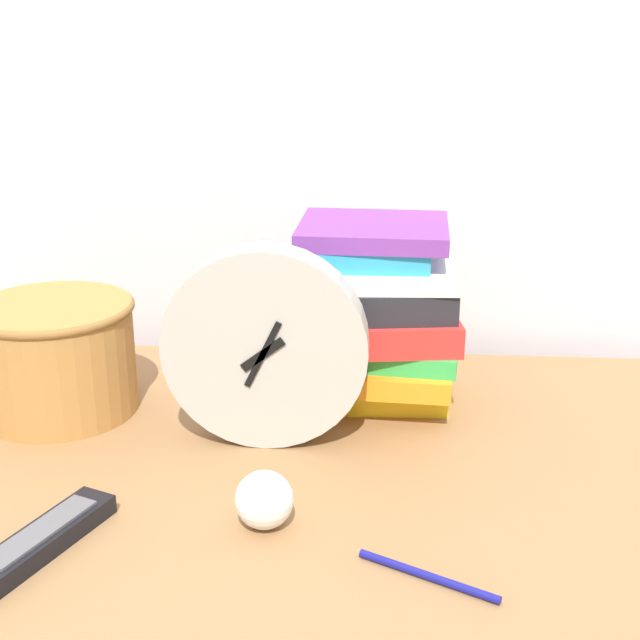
% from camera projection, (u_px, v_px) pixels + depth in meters
% --- Properties ---
extents(wall_back, '(6.00, 0.04, 2.40)m').
position_uv_depth(wall_back, '(267.00, 27.00, 1.28)').
color(wall_back, silver).
rests_on(wall_back, ground_plane).
extents(desk_clock, '(0.24, 0.05, 0.24)m').
position_uv_depth(desk_clock, '(265.00, 347.00, 1.05)').
color(desk_clock, '#B7B2A8').
rests_on(desk_clock, desk).
extents(book_stack, '(0.25, 0.21, 0.24)m').
position_uv_depth(book_stack, '(373.00, 314.00, 1.16)').
color(book_stack, yellow).
rests_on(book_stack, desk).
extents(basket, '(0.21, 0.21, 0.15)m').
position_uv_depth(basket, '(56.00, 354.00, 1.15)').
color(basket, '#B27A3D').
rests_on(basket, desk).
extents(tv_remote, '(0.11, 0.18, 0.02)m').
position_uv_depth(tv_remote, '(42.00, 540.00, 0.87)').
color(tv_remote, black).
rests_on(tv_remote, desk).
extents(crumpled_paper_ball, '(0.06, 0.06, 0.06)m').
position_uv_depth(crumpled_paper_ball, '(264.00, 500.00, 0.90)').
color(crumpled_paper_ball, white).
rests_on(crumpled_paper_ball, desk).
extents(pen, '(0.13, 0.07, 0.01)m').
position_uv_depth(pen, '(428.00, 576.00, 0.82)').
color(pen, navy).
rests_on(pen, desk).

